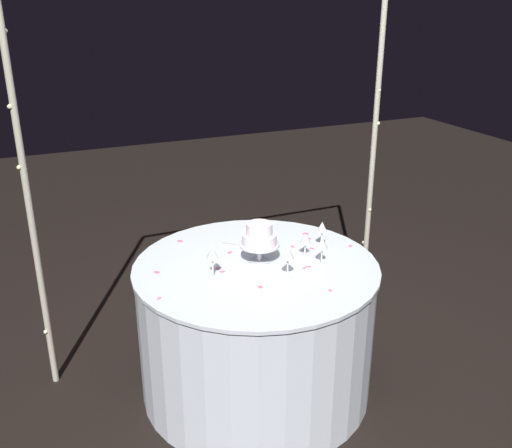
# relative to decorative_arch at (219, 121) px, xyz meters

# --- Properties ---
(ground_plane) EXTENTS (12.00, 12.00, 0.00)m
(ground_plane) POSITION_rel_decorative_arch_xyz_m (0.00, -0.52, -1.46)
(ground_plane) COLOR black
(decorative_arch) EXTENTS (2.20, 0.06, 2.23)m
(decorative_arch) POSITION_rel_decorative_arch_xyz_m (0.00, 0.00, 0.00)
(decorative_arch) COLOR #B7B29E
(decorative_arch) RESTS_ON ground
(main_table) EXTENTS (1.32, 1.32, 0.79)m
(main_table) POSITION_rel_decorative_arch_xyz_m (0.00, -0.52, -1.07)
(main_table) COLOR silver
(main_table) RESTS_ON ground
(tiered_cake) EXTENTS (0.22, 0.22, 0.22)m
(tiered_cake) POSITION_rel_decorative_arch_xyz_m (0.03, -0.50, -0.53)
(tiered_cake) COLOR silver
(tiered_cake) RESTS_ON main_table
(wine_glass_0) EXTENTS (0.06, 0.06, 0.17)m
(wine_glass_0) POSITION_rel_decorative_arch_xyz_m (-0.26, -0.57, -0.55)
(wine_glass_0) COLOR silver
(wine_glass_0) RESTS_ON main_table
(wine_glass_1) EXTENTS (0.06, 0.06, 0.16)m
(wine_glass_1) POSITION_rel_decorative_arch_xyz_m (0.32, -0.67, -0.56)
(wine_glass_1) COLOR silver
(wine_glass_1) RESTS_ON main_table
(wine_glass_2) EXTENTS (0.06, 0.06, 0.16)m
(wine_glass_2) POSITION_rel_decorative_arch_xyz_m (0.43, -0.47, -0.56)
(wine_glass_2) COLOR silver
(wine_glass_2) RESTS_ON main_table
(wine_glass_3) EXTENTS (0.06, 0.06, 0.18)m
(wine_glass_3) POSITION_rel_decorative_arch_xyz_m (0.08, -0.73, -0.54)
(wine_glass_3) COLOR silver
(wine_glass_3) RESTS_ON main_table
(wine_glass_4) EXTENTS (0.06, 0.06, 0.13)m
(wine_glass_4) POSITION_rel_decorative_arch_xyz_m (0.29, -0.54, -0.58)
(wine_glass_4) COLOR silver
(wine_glass_4) RESTS_ON main_table
(cake_knife) EXTENTS (0.24, 0.20, 0.01)m
(cake_knife) POSITION_rel_decorative_arch_xyz_m (0.06, -0.30, -0.67)
(cake_knife) COLOR silver
(cake_knife) RESTS_ON main_table
(rose_petal_0) EXTENTS (0.04, 0.04, 0.00)m
(rose_petal_0) POSITION_rel_decorative_arch_xyz_m (0.37, -0.46, -0.68)
(rose_petal_0) COLOR #EA6B84
(rose_petal_0) RESTS_ON main_table
(rose_petal_1) EXTENTS (0.02, 0.03, 0.00)m
(rose_petal_1) POSITION_rel_decorative_arch_xyz_m (0.29, -0.39, -0.68)
(rose_petal_1) COLOR #EA6B84
(rose_petal_1) RESTS_ON main_table
(rose_petal_2) EXTENTS (0.04, 0.04, 0.00)m
(rose_petal_2) POSITION_rel_decorative_arch_xyz_m (-0.20, -0.49, -0.68)
(rose_petal_2) COLOR #EA6B84
(rose_petal_2) RESTS_ON main_table
(rose_petal_3) EXTENTS (0.02, 0.03, 0.00)m
(rose_petal_3) POSITION_rel_decorative_arch_xyz_m (0.22, -0.94, -0.68)
(rose_petal_3) COLOR #EA6B84
(rose_petal_3) RESTS_ON main_table
(rose_petal_4) EXTENTS (0.04, 0.03, 0.00)m
(rose_petal_4) POSITION_rel_decorative_arch_xyz_m (0.24, -0.66, -0.68)
(rose_petal_4) COLOR #EA6B84
(rose_petal_4) RESTS_ON main_table
(rose_petal_5) EXTENTS (0.04, 0.05, 0.00)m
(rose_petal_5) POSITION_rel_decorative_arch_xyz_m (-0.28, -0.06, -0.68)
(rose_petal_5) COLOR #EA6B84
(rose_petal_5) RESTS_ON main_table
(rose_petal_6) EXTENTS (0.04, 0.03, 0.00)m
(rose_petal_6) POSITION_rel_decorative_arch_xyz_m (0.59, -0.52, -0.68)
(rose_petal_6) COLOR #EA6B84
(rose_petal_6) RESTS_ON main_table
(rose_petal_7) EXTENTS (0.03, 0.03, 0.00)m
(rose_petal_7) POSITION_rel_decorative_arch_xyz_m (0.43, -0.33, -0.68)
(rose_petal_7) COLOR #EA6B84
(rose_petal_7) RESTS_ON main_table
(rose_petal_8) EXTENTS (0.04, 0.04, 0.00)m
(rose_petal_8) POSITION_rel_decorative_arch_xyz_m (-0.07, -0.33, -0.68)
(rose_petal_8) COLOR #EA6B84
(rose_petal_8) RESTS_ON main_table
(rose_petal_9) EXTENTS (0.03, 0.03, 0.00)m
(rose_petal_9) POSITION_rel_decorative_arch_xyz_m (0.19, -0.28, -0.68)
(rose_petal_9) COLOR #EA6B84
(rose_petal_9) RESTS_ON main_table
(rose_petal_10) EXTENTS (0.03, 0.04, 0.00)m
(rose_petal_10) POSITION_rel_decorative_arch_xyz_m (0.21, -0.08, -0.68)
(rose_petal_10) COLOR #EA6B84
(rose_petal_10) RESTS_ON main_table
(rose_petal_11) EXTENTS (0.03, 0.03, 0.00)m
(rose_petal_11) POSITION_rel_decorative_arch_xyz_m (-0.57, -0.68, -0.68)
(rose_petal_11) COLOR #EA6B84
(rose_petal_11) RESTS_ON main_table
(rose_petal_12) EXTENTS (0.04, 0.03, 0.00)m
(rose_petal_12) POSITION_rel_decorative_arch_xyz_m (-0.20, -0.53, -0.68)
(rose_petal_12) COLOR #EA6B84
(rose_petal_12) RESTS_ON main_table
(rose_petal_13) EXTENTS (0.03, 0.03, 0.00)m
(rose_petal_13) POSITION_rel_decorative_arch_xyz_m (0.28, -0.03, -0.68)
(rose_petal_13) COLOR #EA6B84
(rose_petal_13) RESTS_ON main_table
(rose_petal_14) EXTENTS (0.03, 0.03, 0.00)m
(rose_petal_14) POSITION_rel_decorative_arch_xyz_m (0.22, -0.67, -0.68)
(rose_petal_14) COLOR #EA6B84
(rose_petal_14) RESTS_ON main_table
(rose_petal_15) EXTENTS (0.05, 0.04, 0.00)m
(rose_petal_15) POSITION_rel_decorative_arch_xyz_m (0.44, -0.26, -0.68)
(rose_petal_15) COLOR #EA6B84
(rose_petal_15) RESTS_ON main_table
(rose_petal_16) EXTENTS (0.04, 0.05, 0.00)m
(rose_petal_16) POSITION_rel_decorative_arch_xyz_m (-0.51, -0.40, -0.68)
(rose_petal_16) COLOR #EA6B84
(rose_petal_16) RESTS_ON main_table
(rose_petal_17) EXTENTS (0.03, 0.04, 0.00)m
(rose_petal_17) POSITION_rel_decorative_arch_xyz_m (-0.08, -0.77, -0.68)
(rose_petal_17) COLOR #EA6B84
(rose_petal_17) RESTS_ON main_table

